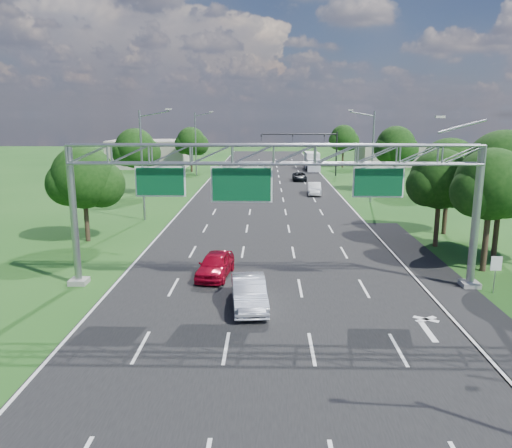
{
  "coord_description": "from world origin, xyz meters",
  "views": [
    {
      "loc": [
        -0.13,
        -15.32,
        9.61
      ],
      "look_at": [
        -0.74,
        13.34,
        3.32
      ],
      "focal_mm": 35.0,
      "sensor_mm": 36.0,
      "label": 1
    }
  ],
  "objects_px": {
    "silver_sedan": "(249,292)",
    "box_truck": "(312,161)",
    "red_coupe": "(215,265)",
    "regulatory_sign": "(496,267)",
    "traffic_signal": "(315,143)",
    "sign_gantry": "(275,166)"
  },
  "relations": [
    {
      "from": "regulatory_sign",
      "to": "red_coupe",
      "type": "relative_size",
      "value": 0.48
    },
    {
      "from": "traffic_signal",
      "to": "regulatory_sign",
      "type": "bearing_deg",
      "value": -84.8
    },
    {
      "from": "sign_gantry",
      "to": "red_coupe",
      "type": "xyz_separation_m",
      "value": [
        -3.53,
        1.49,
        -6.14
      ]
    },
    {
      "from": "regulatory_sign",
      "to": "traffic_signal",
      "type": "relative_size",
      "value": 0.17
    },
    {
      "from": "regulatory_sign",
      "to": "box_truck",
      "type": "distance_m",
      "value": 63.4
    },
    {
      "from": "sign_gantry",
      "to": "regulatory_sign",
      "type": "relative_size",
      "value": 11.19
    },
    {
      "from": "sign_gantry",
      "to": "box_truck",
      "type": "height_order",
      "value": "sign_gantry"
    },
    {
      "from": "red_coupe",
      "to": "silver_sedan",
      "type": "distance_m",
      "value": 5.31
    },
    {
      "from": "silver_sedan",
      "to": "box_truck",
      "type": "relative_size",
      "value": 0.59
    },
    {
      "from": "regulatory_sign",
      "to": "traffic_signal",
      "type": "xyz_separation_m",
      "value": [
        -4.92,
        54.02,
        3.66
      ]
    },
    {
      "from": "traffic_signal",
      "to": "box_truck",
      "type": "relative_size",
      "value": 1.52
    },
    {
      "from": "sign_gantry",
      "to": "regulatory_sign",
      "type": "height_order",
      "value": "sign_gantry"
    },
    {
      "from": "red_coupe",
      "to": "silver_sedan",
      "type": "xyz_separation_m",
      "value": [
        2.2,
        -4.83,
        0.03
      ]
    },
    {
      "from": "regulatory_sign",
      "to": "red_coupe",
      "type": "distance_m",
      "value": 15.82
    },
    {
      "from": "silver_sedan",
      "to": "box_truck",
      "type": "distance_m",
      "value": 66.19
    },
    {
      "from": "red_coupe",
      "to": "box_truck",
      "type": "height_order",
      "value": "box_truck"
    },
    {
      "from": "regulatory_sign",
      "to": "silver_sedan",
      "type": "relative_size",
      "value": 0.44
    },
    {
      "from": "silver_sedan",
      "to": "sign_gantry",
      "type": "bearing_deg",
      "value": 62.26
    },
    {
      "from": "traffic_signal",
      "to": "box_truck",
      "type": "height_order",
      "value": "traffic_signal"
    },
    {
      "from": "regulatory_sign",
      "to": "traffic_signal",
      "type": "distance_m",
      "value": 54.37
    },
    {
      "from": "sign_gantry",
      "to": "box_truck",
      "type": "distance_m",
      "value": 62.94
    },
    {
      "from": "regulatory_sign",
      "to": "box_truck",
      "type": "relative_size",
      "value": 0.26
    }
  ]
}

